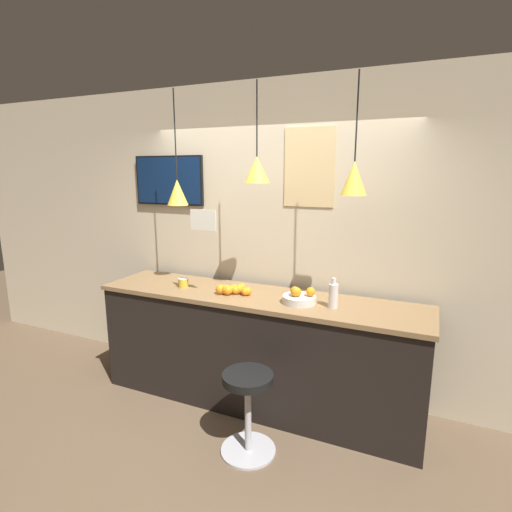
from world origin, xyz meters
name	(u,v)px	position (x,y,z in m)	size (l,w,h in m)	color
ground_plane	(220,447)	(0.00, 0.00, 0.00)	(14.00, 14.00, 0.00)	brown
back_wall	(275,240)	(0.00, 1.14, 1.45)	(8.00, 0.06, 2.90)	beige
service_counter	(256,349)	(0.00, 0.69, 0.52)	(2.93, 0.67, 1.03)	black
bar_stool	(248,400)	(0.22, 0.05, 0.43)	(0.42, 0.42, 0.64)	#B7B7BC
fruit_bowl	(299,297)	(0.41, 0.64, 1.08)	(0.28, 0.28, 0.14)	beige
orange_pile	(234,290)	(-0.19, 0.64, 1.07)	(0.31, 0.22, 0.09)	orange
juice_bottle	(333,295)	(0.69, 0.64, 1.13)	(0.08, 0.08, 0.24)	silver
spread_jar	(183,282)	(-0.72, 0.64, 1.07)	(0.09, 0.09, 0.09)	gold
pendant_lamp_left	(177,192)	(-0.80, 0.71, 1.91)	(0.19, 0.19, 1.02)	black
pendant_lamp_middle	(257,169)	(0.00, 0.71, 2.10)	(0.21, 0.21, 0.81)	black
pendant_lamp_right	(354,178)	(0.80, 0.71, 2.04)	(0.20, 0.20, 0.89)	black
mounted_tv	(169,180)	(-1.16, 1.08, 2.00)	(0.80, 0.04, 0.50)	black
hanging_menu_board	(203,220)	(-0.36, 0.44, 1.70)	(0.24, 0.01, 0.17)	silver
wall_poster	(309,167)	(0.33, 1.10, 2.12)	(0.46, 0.01, 0.69)	#DBBC84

